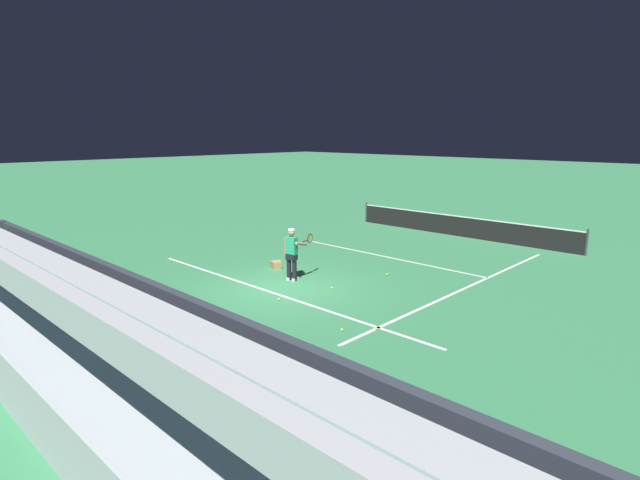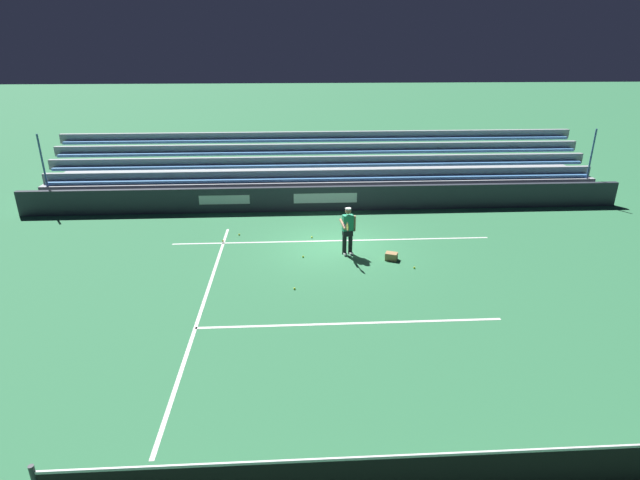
{
  "view_description": "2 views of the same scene",
  "coord_description": "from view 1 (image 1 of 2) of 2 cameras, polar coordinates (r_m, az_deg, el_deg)",
  "views": [
    {
      "loc": [
        11.12,
        -9.93,
        4.75
      ],
      "look_at": [
        0.35,
        1.32,
        1.39
      ],
      "focal_mm": 28.0,
      "sensor_mm": 36.0,
      "label": 1
    },
    {
      "loc": [
        1.47,
        17.02,
        7.0
      ],
      "look_at": [
        0.61,
        1.84,
        0.97
      ],
      "focal_mm": 28.0,
      "sensor_mm": 36.0,
      "label": 2
    }
  ],
  "objects": [
    {
      "name": "ball_box_cardboard",
      "position": [
        17.85,
        -5.06,
        -2.87
      ],
      "size": [
        0.48,
        0.43,
        0.26
      ],
      "primitive_type": "cube",
      "rotation": [
        0.0,
        0.0,
        -0.39
      ],
      "color": "#A87F51",
      "rests_on": "ground"
    },
    {
      "name": "bleacher_stand",
      "position": [
        12.31,
        -27.5,
        -8.17
      ],
      "size": [
        25.29,
        3.2,
        3.4
      ],
      "color": "#9EA3A8",
      "rests_on": "ground"
    },
    {
      "name": "court_service_line_white",
      "position": [
        19.6,
        7.73,
        -1.94
      ],
      "size": [
        8.22,
        0.1,
        0.01
      ],
      "primitive_type": "cube",
      "color": "white",
      "rests_on": "ground"
    },
    {
      "name": "tennis_ball_far_right",
      "position": [
        17.14,
        7.65,
        -3.9
      ],
      "size": [
        0.07,
        0.07,
        0.07
      ],
      "primitive_type": "sphere",
      "color": "#CCE533",
      "rests_on": "ground"
    },
    {
      "name": "tennis_ball_toward_net",
      "position": [
        14.55,
        -4.74,
        -6.78
      ],
      "size": [
        0.07,
        0.07,
        0.07
      ],
      "primitive_type": "sphere",
      "color": "#CCE533",
      "rests_on": "ground"
    },
    {
      "name": "tennis_net",
      "position": [
        24.13,
        15.58,
        1.58
      ],
      "size": [
        11.09,
        0.09,
        1.07
      ],
      "color": "#33383D",
      "rests_on": "ground"
    },
    {
      "name": "tennis_ball_far_left",
      "position": [
        12.52,
        6.38,
        -10.03
      ],
      "size": [
        0.07,
        0.07,
        0.07
      ],
      "primitive_type": "sphere",
      "color": "#CCE533",
      "rests_on": "ground"
    },
    {
      "name": "tennis_ball_near_player",
      "position": [
        18.81,
        -4.59,
        -2.38
      ],
      "size": [
        0.07,
        0.07,
        0.07
      ],
      "primitive_type": "sphere",
      "color": "#CCE533",
      "rests_on": "ground"
    },
    {
      "name": "court_baseline_white",
      "position": [
        15.33,
        -5.69,
        -5.92
      ],
      "size": [
        12.0,
        0.1,
        0.01
      ],
      "primitive_type": "cube",
      "color": "white",
      "rests_on": "ground"
    },
    {
      "name": "tennis_player",
      "position": [
        16.23,
        -3.2,
        -1.58
      ],
      "size": [
        0.59,
        1.05,
        1.71
      ],
      "color": "black",
      "rests_on": "ground"
    },
    {
      "name": "court_sideline_white",
      "position": [
        16.3,
        16.35,
        -5.26
      ],
      "size": [
        0.1,
        12.0,
        0.01
      ],
      "primitive_type": "cube",
      "color": "white",
      "rests_on": "ground"
    },
    {
      "name": "ground_plane",
      "position": [
        15.65,
        -4.3,
        -5.53
      ],
      "size": [
        160.0,
        160.0,
        0.0
      ],
      "primitive_type": "plane",
      "color": "#337A4C"
    },
    {
      "name": "tennis_ball_midcourt",
      "position": [
        12.39,
        2.53,
        -10.21
      ],
      "size": [
        0.07,
        0.07,
        0.07
      ],
      "primitive_type": "sphere",
      "color": "#CCE533",
      "rests_on": "ground"
    },
    {
      "name": "back_wall_sponsor_board",
      "position": [
        13.18,
        -18.19,
        -7.04
      ],
      "size": [
        26.62,
        0.25,
        1.1
      ],
      "color": "#2D333D",
      "rests_on": "ground"
    },
    {
      "name": "tennis_ball_by_box",
      "position": [
        15.53,
        1.36,
        -5.5
      ],
      "size": [
        0.07,
        0.07,
        0.07
      ],
      "primitive_type": "sphere",
      "color": "#CCE533",
      "rests_on": "ground"
    }
  ]
}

